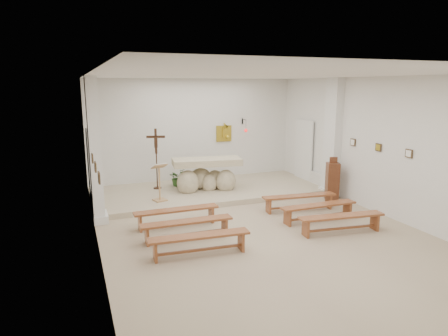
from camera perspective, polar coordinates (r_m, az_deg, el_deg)
name	(u,v)px	position (r m, az deg, el deg)	size (l,w,h in m)	color
ground	(259,231)	(9.32, 4.96, -8.93)	(7.00, 10.00, 0.00)	tan
wall_left	(95,167)	(7.98, -17.97, 0.09)	(0.02, 10.00, 3.50)	white
wall_right	(385,147)	(10.84, 21.99, 2.76)	(0.02, 10.00, 3.50)	white
wall_back	(194,132)	(13.46, -4.26, 5.18)	(7.00, 0.02, 3.50)	white
ceiling	(261,75)	(8.72, 5.38, 13.06)	(7.00, 10.00, 0.02)	silver
sanctuary_platform	(209,191)	(12.38, -2.14, -3.27)	(6.98, 3.00, 0.15)	tan
pilaster_left	(95,151)	(9.95, -17.97, 2.31)	(0.26, 0.55, 3.50)	white
pilaster_right	(333,138)	(12.29, 15.25, 4.17)	(0.26, 0.55, 3.50)	white
gold_wall_relief	(224,134)	(13.79, -0.02, 4.95)	(0.55, 0.04, 0.55)	gold
sanctuary_lamp	(245,129)	(13.80, 3.08, 5.60)	(0.11, 0.36, 0.44)	black
station_frame_left_front	(99,178)	(7.20, -17.42, -1.33)	(0.03, 0.20, 0.20)	#46331E
station_frame_left_mid	(95,167)	(8.18, -17.91, 0.16)	(0.03, 0.20, 0.20)	#46331E
station_frame_left_rear	(92,158)	(9.16, -18.29, 1.33)	(0.03, 0.20, 0.20)	#46331E
station_frame_right_front	(409,153)	(10.27, 24.91, 1.90)	(0.03, 0.20, 0.20)	#46331E
station_frame_right_mid	(378,147)	(10.98, 21.19, 2.77)	(0.03, 0.20, 0.20)	#46331E
station_frame_right_rear	(353,142)	(11.73, 17.93, 3.52)	(0.03, 0.20, 0.20)	#46331E
radiator_left	(94,203)	(10.95, -18.02, -4.81)	(0.10, 0.85, 0.52)	silver
radiator_right	(318,181)	(13.15, 13.32, -1.82)	(0.10, 0.85, 0.52)	silver
altar	(206,177)	(12.14, -2.56, -1.24)	(2.14, 1.08, 1.06)	beige
lectern	(160,182)	(11.07, -9.18, -2.00)	(0.45, 0.40, 1.08)	tan
crucifix_stand	(156,154)	(12.30, -9.65, 1.94)	(0.55, 0.24, 1.86)	#311D0F
potted_plant	(177,177)	(12.72, -6.75, -1.34)	(0.49, 0.42, 0.54)	#2B5522
donation_pedestal	(332,181)	(11.97, 15.21, -1.82)	(0.44, 0.44, 1.27)	brown
bench_left_front	(177,213)	(9.55, -6.79, -6.42)	(2.01, 0.32, 0.42)	brown
bench_right_front	(299,199)	(10.82, 10.70, -4.37)	(2.03, 0.55, 0.42)	brown
bench_left_second	(187,225)	(8.73, -5.32, -8.15)	(2.01, 0.35, 0.42)	brown
bench_right_second	(319,208)	(10.10, 13.35, -5.64)	(2.01, 0.32, 0.42)	brown
bench_left_third	(199,240)	(7.93, -3.54, -10.21)	(2.02, 0.46, 0.42)	brown
bench_right_third	(341,220)	(9.42, 16.41, -7.08)	(2.03, 0.55, 0.42)	brown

